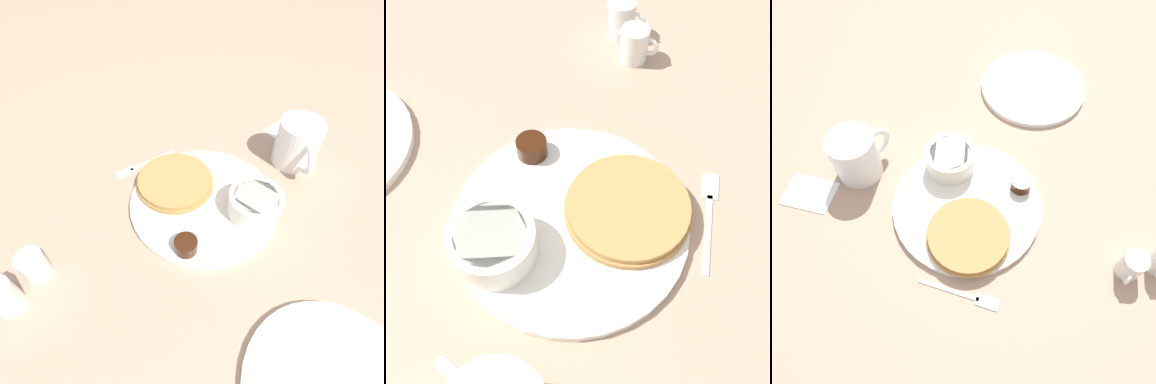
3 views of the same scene
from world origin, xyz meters
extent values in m
plane|color=tan|center=(0.00, 0.00, 0.00)|extent=(4.00, 4.00, 0.00)
cylinder|color=white|center=(0.00, 0.00, 0.01)|extent=(0.28, 0.28, 0.01)
cylinder|color=#B78447|center=(0.03, -0.06, 0.02)|extent=(0.15, 0.15, 0.01)
cylinder|color=#B78447|center=(0.03, -0.06, 0.03)|extent=(0.15, 0.15, 0.01)
cylinder|color=white|center=(-0.07, 0.07, 0.03)|extent=(0.10, 0.10, 0.05)
cylinder|color=white|center=(-0.07, 0.07, 0.05)|extent=(0.08, 0.08, 0.01)
cylinder|color=#38190A|center=(0.08, 0.08, 0.02)|extent=(0.04, 0.04, 0.02)
cylinder|color=white|center=(-0.06, 0.08, 0.02)|extent=(0.05, 0.05, 0.02)
sphere|color=white|center=(-0.06, 0.08, 0.04)|extent=(0.03, 0.03, 0.03)
cylinder|color=white|center=(-0.23, -0.02, 0.05)|extent=(0.09, 0.09, 0.10)
torus|color=white|center=(-0.21, 0.03, 0.05)|extent=(0.04, 0.06, 0.06)
cylinder|color=white|center=(0.31, 0.01, 0.03)|extent=(0.04, 0.04, 0.05)
torus|color=white|center=(0.30, -0.01, 0.03)|extent=(0.01, 0.03, 0.03)
cone|color=white|center=(0.31, 0.03, 0.05)|extent=(0.01, 0.01, 0.01)
cylinder|color=white|center=(0.35, 0.04, 0.03)|extent=(0.04, 0.04, 0.06)
torus|color=white|center=(0.35, 0.02, 0.03)|extent=(0.01, 0.03, 0.03)
cube|color=silver|center=(0.04, -0.16, 0.00)|extent=(0.11, 0.02, 0.00)
cube|color=silver|center=(0.11, -0.15, 0.00)|extent=(0.04, 0.03, 0.00)
cube|color=white|center=(-0.29, -0.11, 0.00)|extent=(0.11, 0.09, 0.00)
camera|label=1|loc=(0.18, 0.31, 0.46)|focal=28.00mm
camera|label=2|loc=(-0.26, -0.10, 0.51)|focal=45.00mm
camera|label=3|loc=(0.15, -0.31, 0.64)|focal=35.00mm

